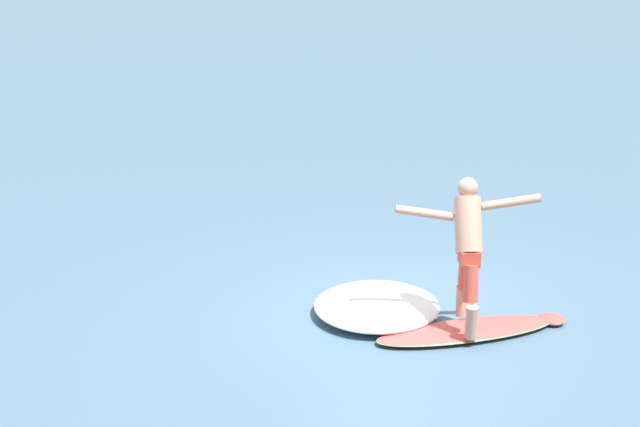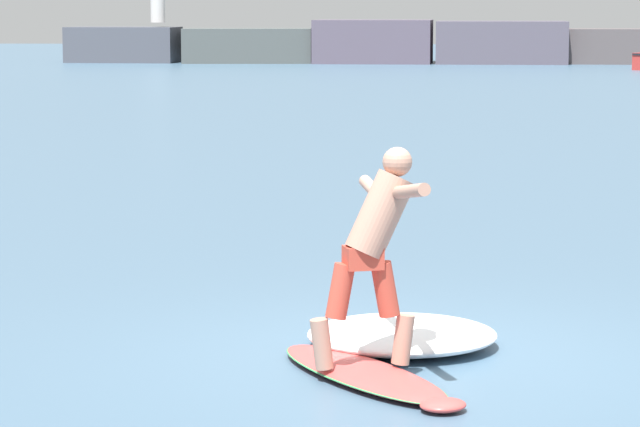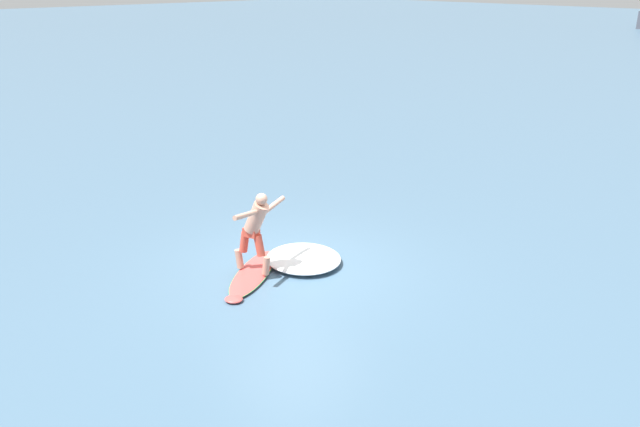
{
  "view_description": "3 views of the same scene",
  "coord_description": "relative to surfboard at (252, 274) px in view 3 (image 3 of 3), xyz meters",
  "views": [
    {
      "loc": [
        -10.69,
        -2.15,
        4.65
      ],
      "look_at": [
        0.24,
        1.01,
        1.02
      ],
      "focal_mm": 60.0,
      "sensor_mm": 36.0,
      "label": 1
    },
    {
      "loc": [
        0.13,
        -11.25,
        2.62
      ],
      "look_at": [
        -0.73,
        0.89,
        0.96
      ],
      "focal_mm": 85.0,
      "sensor_mm": 36.0,
      "label": 2
    },
    {
      "loc": [
        8.09,
        -6.98,
        5.24
      ],
      "look_at": [
        0.26,
        0.42,
        1.08
      ],
      "focal_mm": 35.0,
      "sensor_mm": 36.0,
      "label": 3
    }
  ],
  "objects": [
    {
      "name": "ground_plane",
      "position": [
        0.29,
        0.79,
        -0.05
      ],
      "size": [
        200.0,
        200.0,
        0.0
      ],
      "primitive_type": "plane",
      "color": "#45637D"
    },
    {
      "name": "surfboard",
      "position": [
        0.0,
        0.0,
        0.0
      ],
      "size": [
        1.6,
        2.05,
        0.23
      ],
      "color": "#DC4C48",
      "rests_on": "ground"
    },
    {
      "name": "surfer",
      "position": [
        0.07,
        0.06,
        0.96
      ],
      "size": [
        0.86,
        1.47,
        1.56
      ],
      "color": "tan",
      "rests_on": "surfboard"
    },
    {
      "name": "wave_foam_at_tail",
      "position": [
        0.24,
        1.06,
        0.06
      ],
      "size": [
        1.67,
        1.6,
        0.21
      ],
      "color": "white",
      "rests_on": "ground"
    }
  ]
}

